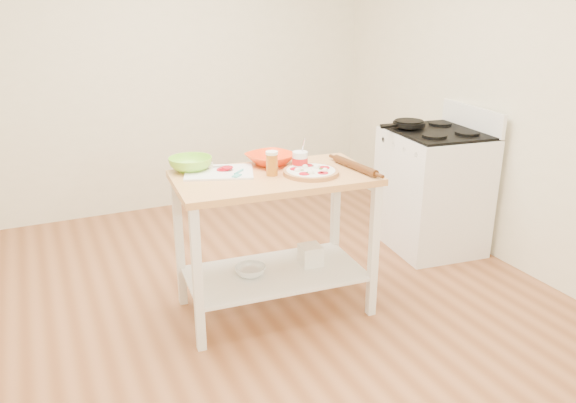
% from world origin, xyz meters
% --- Properties ---
extents(room_shell, '(4.04, 4.54, 2.74)m').
position_xyz_m(room_shell, '(0.00, 0.00, 1.35)').
color(room_shell, '#9E603A').
rests_on(room_shell, ground).
extents(prep_island, '(1.22, 0.73, 0.90)m').
position_xyz_m(prep_island, '(0.15, 0.05, 0.65)').
color(prep_island, tan).
rests_on(prep_island, ground).
extents(gas_stove, '(0.72, 0.82, 1.11)m').
position_xyz_m(gas_stove, '(1.67, 0.45, 0.47)').
color(gas_stove, white).
rests_on(gas_stove, ground).
extents(skillet, '(0.39, 0.25, 0.03)m').
position_xyz_m(skillet, '(1.52, 0.61, 0.98)').
color(skillet, black).
rests_on(skillet, gas_stove).
extents(pizza, '(0.33, 0.33, 0.05)m').
position_xyz_m(pizza, '(0.35, -0.03, 0.92)').
color(pizza, tan).
rests_on(pizza, prep_island).
extents(cutting_board, '(0.48, 0.41, 0.04)m').
position_xyz_m(cutting_board, '(-0.14, 0.22, 0.91)').
color(cutting_board, white).
rests_on(cutting_board, prep_island).
extents(spatula, '(0.11, 0.13, 0.01)m').
position_xyz_m(spatula, '(-0.06, 0.11, 0.92)').
color(spatula, '#48AFA9').
rests_on(spatula, cutting_board).
extents(knife, '(0.27, 0.07, 0.01)m').
position_xyz_m(knife, '(-0.22, 0.31, 0.92)').
color(knife, silver).
rests_on(knife, cutting_board).
extents(orange_bowl, '(0.36, 0.36, 0.07)m').
position_xyz_m(orange_bowl, '(0.22, 0.26, 0.94)').
color(orange_bowl, '#FF3F0F').
rests_on(orange_bowl, prep_island).
extents(green_bowl, '(0.35, 0.35, 0.08)m').
position_xyz_m(green_bowl, '(-0.28, 0.34, 0.94)').
color(green_bowl, '#8ADA37').
rests_on(green_bowl, prep_island).
extents(beer_pint, '(0.07, 0.07, 0.14)m').
position_xyz_m(beer_pint, '(0.13, 0.05, 0.97)').
color(beer_pint, '#B26318').
rests_on(beer_pint, prep_island).
extents(yogurt_tub, '(0.09, 0.09, 0.20)m').
position_xyz_m(yogurt_tub, '(0.33, 0.07, 0.96)').
color(yogurt_tub, white).
rests_on(yogurt_tub, prep_island).
extents(rolling_pin, '(0.08, 0.40, 0.05)m').
position_xyz_m(rolling_pin, '(0.63, -0.07, 0.92)').
color(rolling_pin, '#512B12').
rests_on(rolling_pin, prep_island).
extents(shelf_glass_bowl, '(0.23, 0.23, 0.06)m').
position_xyz_m(shelf_glass_bowl, '(-0.01, 0.07, 0.29)').
color(shelf_glass_bowl, silver).
rests_on(shelf_glass_bowl, prep_island).
extents(shelf_bin, '(0.14, 0.14, 0.13)m').
position_xyz_m(shelf_bin, '(0.40, 0.05, 0.33)').
color(shelf_bin, white).
rests_on(shelf_bin, prep_island).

